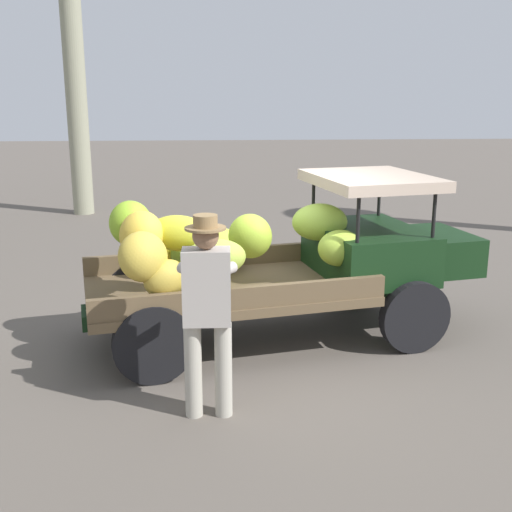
# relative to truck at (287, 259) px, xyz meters

# --- Properties ---
(ground_plane) EXTENTS (60.00, 60.00, 0.00)m
(ground_plane) POSITION_rel_truck_xyz_m (-0.34, -0.33, -0.93)
(ground_plane) COLOR #5F564E
(truck) EXTENTS (4.64, 2.48, 1.84)m
(truck) POSITION_rel_truck_xyz_m (0.00, 0.00, 0.00)
(truck) COLOR black
(truck) RESTS_ON ground
(farmer) EXTENTS (0.53, 0.46, 1.78)m
(farmer) POSITION_rel_truck_xyz_m (-0.88, -1.80, 0.09)
(farmer) COLOR #B3AD9E
(farmer) RESTS_ON ground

